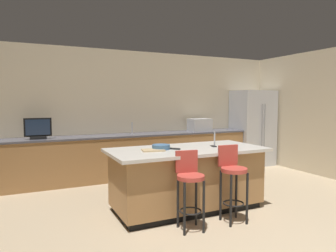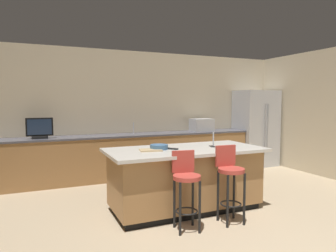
{
  "view_description": "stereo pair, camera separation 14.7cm",
  "coord_description": "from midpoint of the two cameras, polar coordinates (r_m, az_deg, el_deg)",
  "views": [
    {
      "loc": [
        -2.14,
        -1.36,
        1.58
      ],
      "look_at": [
        0.15,
        3.51,
        1.15
      ],
      "focal_mm": 32.66,
      "sensor_mm": 36.0,
      "label": 1
    },
    {
      "loc": [
        -2.01,
        -1.42,
        1.58
      ],
      "look_at": [
        0.15,
        3.51,
        1.15
      ],
      "focal_mm": 32.66,
      "sensor_mm": 36.0,
      "label": 2
    }
  ],
  "objects": [
    {
      "name": "sink_faucet_island",
      "position": [
        4.69,
        7.8,
        -2.44
      ],
      "size": [
        0.02,
        0.02,
        0.22
      ],
      "primitive_type": "cylinder",
      "color": "#B2B2B7",
      "rests_on": "kitchen_island"
    },
    {
      "name": "bar_stool_right",
      "position": [
        4.13,
        10.94,
        -9.19
      ],
      "size": [
        0.34,
        0.35,
        1.0
      ],
      "rotation": [
        0.0,
        0.0,
        -0.06
      ],
      "color": "#B23D33",
      "rests_on": "ground_plane"
    },
    {
      "name": "cell_phone",
      "position": [
        4.69,
        7.58,
        -3.74
      ],
      "size": [
        0.11,
        0.16,
        0.01
      ],
      "primitive_type": "cube",
      "rotation": [
        0.0,
        0.0,
        -0.31
      ],
      "color": "black",
      "rests_on": "kitchen_island"
    },
    {
      "name": "refrigerator",
      "position": [
        7.89,
        14.98,
        -0.35
      ],
      "size": [
        0.94,
        0.75,
        1.85
      ],
      "color": "#B7BABF",
      "rests_on": "ground_plane"
    },
    {
      "name": "sink_faucet_back",
      "position": [
        6.49,
        -7.37,
        -0.39
      ],
      "size": [
        0.02,
        0.02,
        0.24
      ],
      "primitive_type": "cylinder",
      "color": "#B2B2B7",
      "rests_on": "counter_back"
    },
    {
      "name": "microwave",
      "position": [
        7.06,
        5.33,
        0.21
      ],
      "size": [
        0.48,
        0.36,
        0.29
      ],
      "primitive_type": "cube",
      "color": "#B7BABF",
      "rests_on": "counter_back"
    },
    {
      "name": "kitchen_island",
      "position": [
        4.55,
        2.61,
        -9.68
      ],
      "size": [
        2.28,
        1.07,
        0.9
      ],
      "color": "black",
      "rests_on": "ground_plane"
    },
    {
      "name": "counter_back",
      "position": [
        6.48,
        -6.96,
        -5.5
      ],
      "size": [
        5.22,
        0.62,
        0.9
      ],
      "color": "#9E7042",
      "rests_on": "ground_plane"
    },
    {
      "name": "tv_monitor",
      "position": [
        6.03,
        -23.76,
        -0.58
      ],
      "size": [
        0.47,
        0.16,
        0.38
      ],
      "color": "black",
      "rests_on": "counter_back"
    },
    {
      "name": "wall_back",
      "position": [
        6.77,
        -7.31,
        2.45
      ],
      "size": [
        7.56,
        0.12,
        2.67
      ],
      "primitive_type": "cube",
      "color": "beige",
      "rests_on": "ground_plane"
    },
    {
      "name": "tv_remote",
      "position": [
        4.36,
        0.24,
        -4.26
      ],
      "size": [
        0.14,
        0.16,
        0.02
      ],
      "primitive_type": "cube",
      "rotation": [
        0.0,
        0.0,
        0.67
      ],
      "color": "black",
      "rests_on": "kitchen_island"
    },
    {
      "name": "bar_stool_left",
      "position": [
        3.83,
        2.95,
        -10.6
      ],
      "size": [
        0.34,
        0.36,
        0.97
      ],
      "rotation": [
        0.0,
        0.0,
        -0.15
      ],
      "color": "#B23D33",
      "rests_on": "ground_plane"
    },
    {
      "name": "cutting_board",
      "position": [
        4.25,
        -3.8,
        -4.52
      ],
      "size": [
        0.34,
        0.27,
        0.02
      ],
      "primitive_type": "cube",
      "rotation": [
        0.0,
        0.0,
        -0.18
      ],
      "color": "tan",
      "rests_on": "kitchen_island"
    },
    {
      "name": "fruit_bowl",
      "position": [
        4.36,
        -2.28,
        -3.94
      ],
      "size": [
        0.26,
        0.26,
        0.07
      ],
      "primitive_type": "cylinder",
      "color": "#3F668C",
      "rests_on": "kitchen_island"
    }
  ]
}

